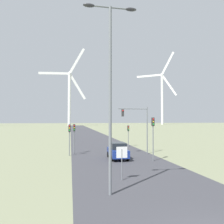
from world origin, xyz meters
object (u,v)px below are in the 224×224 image
traffic_light_post_near_right (153,129)px  traffic_light_post_mid_left (74,132)px  traffic_light_post_near_left (69,133)px  traffic_light_mast_overhead (137,121)px  car_approaching (118,151)px  traffic_light_post_mid_right (128,131)px  wind_turbine_left (69,92)px  stop_sign_near (122,157)px  wind_turbine_center (162,93)px  streetlamp (110,77)px

traffic_light_post_near_right → traffic_light_post_mid_left: traffic_light_post_near_right is taller
traffic_light_post_near_left → traffic_light_mast_overhead: 8.68m
traffic_light_post_near_right → car_approaching: (-3.44, 1.89, -2.43)m
traffic_light_post_mid_left → traffic_light_post_mid_right: size_ratio=1.11×
traffic_light_post_mid_left → traffic_light_mast_overhead: bearing=-12.8°
traffic_light_post_mid_left → wind_turbine_left: size_ratio=0.06×
stop_sign_near → traffic_light_mast_overhead: size_ratio=0.40×
traffic_light_post_near_right → wind_turbine_left: bearing=93.6°
traffic_light_post_near_right → wind_turbine_center: (79.71, 178.07, 27.42)m
traffic_light_post_mid_left → traffic_light_mast_overhead: (7.96, -1.81, 1.46)m
traffic_light_post_mid_right → wind_turbine_center: (79.00, 165.36, 28.25)m
wind_turbine_left → traffic_light_post_mid_right: bearing=-85.7°
stop_sign_near → traffic_light_post_mid_right: traffic_light_post_mid_right is taller
stop_sign_near → traffic_light_post_near_left: size_ratio=0.63×
traffic_light_post_mid_left → traffic_light_post_mid_right: bearing=34.2°
traffic_light_post_mid_right → traffic_light_mast_overhead: (-0.90, -7.83, 1.72)m
traffic_light_mast_overhead → streetlamp: bearing=-113.3°
streetlamp → traffic_light_post_mid_left: size_ratio=2.94×
traffic_light_post_near_left → car_approaching: 6.52m
traffic_light_post_near_left → traffic_light_post_near_right: traffic_light_post_near_right is taller
traffic_light_post_near_right → traffic_light_post_mid_right: traffic_light_post_near_right is taller
traffic_light_post_mid_right → car_approaching: size_ratio=0.83×
stop_sign_near → traffic_light_mast_overhead: (4.79, 11.46, 2.56)m
traffic_light_post_near_left → wind_turbine_center: 196.20m
streetlamp → traffic_light_post_near_left: (-2.38, 14.59, -4.10)m
traffic_light_post_near_left → traffic_light_post_near_right: size_ratio=0.83×
car_approaching → wind_turbine_left: 149.17m
car_approaching → stop_sign_near: bearing=-100.3°
streetlamp → stop_sign_near: (1.37, 2.83, -5.20)m
traffic_light_post_near_right → traffic_light_mast_overhead: size_ratio=0.76×
traffic_light_post_mid_left → car_approaching: size_ratio=0.92×
traffic_light_post_mid_left → wind_turbine_center: 194.61m
traffic_light_post_mid_right → streetlamp: bearing=-107.7°
stop_sign_near → traffic_light_post_mid_right: (5.69, 19.29, 0.84)m
traffic_light_post_near_right → traffic_light_post_mid_right: size_ratio=1.34×
traffic_light_mast_overhead → traffic_light_post_near_left: bearing=178.0°
stop_sign_near → traffic_light_post_near_right: 8.42m
traffic_light_post_near_left → wind_turbine_center: size_ratio=0.05×
traffic_light_post_mid_right → car_approaching: 11.70m
traffic_light_post_mid_right → wind_turbine_left: wind_turbine_left is taller
traffic_light_post_near_right → traffic_light_mast_overhead: bearing=92.2°
stop_sign_near → traffic_light_mast_overhead: traffic_light_mast_overhead is taller
traffic_light_post_mid_right → car_approaching: bearing=-111.0°
traffic_light_post_near_left → traffic_light_post_mid_right: bearing=38.5°
traffic_light_mast_overhead → traffic_light_post_mid_right: bearing=83.4°
traffic_light_mast_overhead → car_approaching: bearing=-137.3°
traffic_light_post_near_right → traffic_light_post_mid_left: bearing=140.6°
traffic_light_post_mid_left → traffic_light_mast_overhead: size_ratio=0.63×
stop_sign_near → traffic_light_post_near_right: size_ratio=0.52×
stop_sign_near → car_approaching: 8.64m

